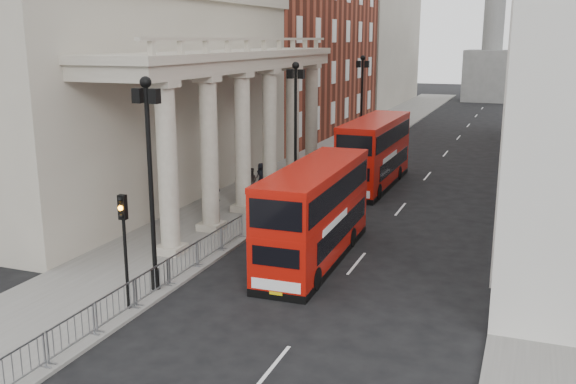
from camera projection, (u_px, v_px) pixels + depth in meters
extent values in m
plane|color=black|center=(107.00, 336.00, 21.62)|extent=(260.00, 260.00, 0.00)
cube|color=slate|center=(311.00, 167.00, 49.90)|extent=(6.00, 140.00, 0.12)
cube|color=slate|center=(537.00, 183.00, 44.19)|extent=(3.00, 140.00, 0.12)
cube|color=slate|center=(347.00, 169.00, 48.88)|extent=(0.20, 140.00, 0.14)
cube|color=#9E9584|center=(137.00, 100.00, 40.21)|extent=(9.00, 28.00, 12.00)
cube|color=maroon|center=(299.00, 26.00, 66.30)|extent=(9.00, 32.00, 22.00)
cube|color=#9E9584|center=(372.00, 37.00, 95.61)|extent=(9.00, 30.00, 20.00)
cube|color=#60605E|center=(490.00, 76.00, 102.20)|extent=(8.00, 8.00, 8.00)
cylinder|color=black|center=(156.00, 279.00, 25.34)|extent=(0.36, 0.36, 0.80)
cylinder|color=black|center=(151.00, 191.00, 24.50)|extent=(0.18, 0.18, 8.00)
sphere|color=black|center=(146.00, 82.00, 23.54)|extent=(0.44, 0.44, 0.44)
cube|color=black|center=(154.00, 96.00, 23.54)|extent=(0.35, 0.35, 0.55)
cube|color=black|center=(138.00, 96.00, 23.78)|extent=(0.35, 0.35, 0.55)
cylinder|color=black|center=(295.00, 191.00, 39.88)|extent=(0.36, 0.36, 0.80)
cylinder|color=black|center=(296.00, 134.00, 39.04)|extent=(0.18, 0.18, 8.00)
sphere|color=black|center=(296.00, 65.00, 38.08)|extent=(0.44, 0.44, 0.44)
cube|color=black|center=(301.00, 74.00, 38.08)|extent=(0.35, 0.35, 0.55)
cube|color=black|center=(290.00, 74.00, 38.32)|extent=(0.35, 0.35, 0.55)
cylinder|color=black|center=(360.00, 150.00, 54.41)|extent=(0.36, 0.36, 0.80)
cylinder|color=black|center=(362.00, 108.00, 53.57)|extent=(0.18, 0.18, 8.00)
sphere|color=black|center=(363.00, 58.00, 52.62)|extent=(0.44, 0.44, 0.44)
cube|color=black|center=(367.00, 64.00, 52.61)|extent=(0.35, 0.35, 0.55)
cube|color=black|center=(359.00, 64.00, 52.86)|extent=(0.35, 0.35, 0.55)
cylinder|color=black|center=(126.00, 265.00, 23.18)|extent=(0.12, 0.12, 3.40)
cube|color=black|center=(123.00, 207.00, 22.68)|extent=(0.28, 0.22, 0.90)
sphere|color=black|center=(120.00, 200.00, 22.49)|extent=(0.18, 0.18, 0.18)
sphere|color=orange|center=(120.00, 208.00, 22.56)|extent=(0.18, 0.18, 0.18)
sphere|color=black|center=(121.00, 216.00, 22.63)|extent=(0.18, 0.18, 0.18)
cube|color=gray|center=(17.00, 367.00, 18.27)|extent=(0.50, 2.30, 1.10)
cube|color=gray|center=(72.00, 332.00, 20.40)|extent=(0.50, 2.30, 1.10)
cube|color=gray|center=(116.00, 305.00, 22.54)|extent=(0.50, 2.30, 1.10)
cube|color=gray|center=(153.00, 282.00, 24.67)|extent=(0.50, 2.30, 1.10)
cube|color=gray|center=(183.00, 262.00, 26.81)|extent=(0.50, 2.30, 1.10)
cube|color=gray|center=(210.00, 246.00, 28.94)|extent=(0.50, 2.30, 1.10)
cube|color=gray|center=(232.00, 231.00, 31.08)|extent=(0.50, 2.30, 1.10)
cube|color=#AE1008|center=(315.00, 232.00, 28.83)|extent=(2.59, 10.06, 1.91)
cube|color=#AE1008|center=(316.00, 190.00, 28.37)|extent=(2.59, 10.06, 1.67)
cube|color=#AE1008|center=(316.00, 168.00, 28.15)|extent=(2.63, 10.10, 0.24)
cube|color=black|center=(315.00, 256.00, 29.10)|extent=(2.61, 10.06, 0.33)
cube|color=black|center=(315.00, 227.00, 28.78)|extent=(2.61, 8.16, 0.95)
cube|color=black|center=(316.00, 188.00, 28.35)|extent=(2.63, 9.49, 1.05)
cube|color=white|center=(276.00, 286.00, 24.41)|extent=(2.00, 0.10, 0.43)
cube|color=yellow|center=(276.00, 293.00, 24.48)|extent=(0.53, 0.05, 0.12)
cylinder|color=black|center=(264.00, 272.00, 26.19)|extent=(0.32, 0.96, 0.95)
cylinder|color=black|center=(315.00, 279.00, 25.48)|extent=(0.32, 0.96, 0.95)
cylinder|color=black|center=(308.00, 233.00, 31.52)|extent=(0.32, 0.96, 0.95)
cylinder|color=black|center=(351.00, 237.00, 30.81)|extent=(0.32, 0.96, 0.95)
cube|color=red|center=(374.00, 166.00, 43.39)|extent=(2.62, 10.58, 2.01)
cube|color=red|center=(375.00, 136.00, 42.91)|extent=(2.62, 10.58, 1.76)
cube|color=red|center=(376.00, 121.00, 42.67)|extent=(2.66, 10.62, 0.25)
cube|color=black|center=(374.00, 183.00, 43.67)|extent=(2.64, 10.58, 0.35)
cube|color=black|center=(375.00, 163.00, 43.34)|extent=(2.66, 8.57, 1.01)
cube|color=black|center=(375.00, 134.00, 42.88)|extent=(2.67, 9.98, 1.11)
cube|color=white|center=(353.00, 193.00, 38.79)|extent=(2.11, 0.08, 0.45)
cube|color=yellow|center=(353.00, 199.00, 38.86)|extent=(0.55, 0.05, 0.13)
cylinder|color=black|center=(342.00, 189.00, 40.67)|extent=(0.33, 1.01, 1.01)
cylinder|color=black|center=(378.00, 192.00, 39.87)|extent=(0.33, 1.01, 1.01)
cylinder|color=black|center=(367.00, 171.00, 46.23)|extent=(0.33, 1.01, 1.01)
cylinder|color=black|center=(398.00, 173.00, 45.42)|extent=(0.33, 1.01, 1.01)
imported|color=black|center=(215.00, 195.00, 36.66)|extent=(0.78, 0.65, 1.84)
imported|color=black|center=(251.00, 181.00, 40.43)|extent=(0.89, 0.70, 1.77)
imported|color=black|center=(261.00, 174.00, 43.01)|extent=(0.91, 0.81, 1.56)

